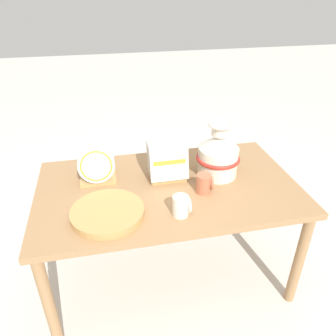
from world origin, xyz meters
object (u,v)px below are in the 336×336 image
dish_rack_round_plates (97,168)px  mug_terracotta_glaze (204,183)px  wicker_charger_stack (108,213)px  dish_rack_square_plates (167,163)px  mug_cream_glaze (182,206)px  ceramic_vase (218,154)px

dish_rack_round_plates → mug_terracotta_glaze: 0.59m
dish_rack_round_plates → wicker_charger_stack: (0.04, -0.32, -0.06)m
dish_rack_square_plates → mug_cream_glaze: bearing=-90.5°
dish_rack_round_plates → mug_cream_glaze: size_ratio=2.13×
ceramic_vase → wicker_charger_stack: ceramic_vase is taller
wicker_charger_stack → dish_rack_round_plates: bearing=96.2°
ceramic_vase → mug_terracotta_glaze: ceramic_vase is taller
wicker_charger_stack → mug_terracotta_glaze: bearing=10.9°
mug_cream_glaze → mug_terracotta_glaze: (0.16, 0.16, 0.00)m
ceramic_vase → dish_rack_square_plates: 0.29m
dish_rack_round_plates → wicker_charger_stack: 0.33m
dish_rack_round_plates → mug_cream_glaze: bearing=-45.5°
ceramic_vase → mug_cream_glaze: bearing=-132.2°
dish_rack_square_plates → mug_terracotta_glaze: bearing=-48.4°
ceramic_vase → dish_rack_round_plates: size_ratio=1.47×
dish_rack_round_plates → ceramic_vase: bearing=-5.8°
mug_cream_glaze → dish_rack_round_plates: bearing=134.5°
ceramic_vase → mug_cream_glaze: 0.44m
dish_rack_square_plates → mug_cream_glaze: size_ratio=2.26×
mug_cream_glaze → wicker_charger_stack: bearing=169.4°
dish_rack_square_plates → ceramic_vase: bearing=-4.9°
wicker_charger_stack → mug_cream_glaze: bearing=-10.6°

